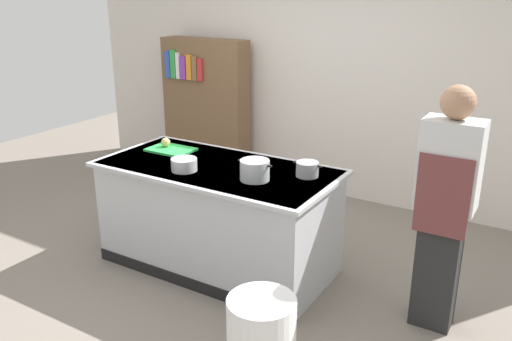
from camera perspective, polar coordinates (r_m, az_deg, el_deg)
The scene contains 11 objects.
ground_plane at distance 4.72m, azimuth -3.91°, elevation -9.94°, with size 10.00×10.00×0.00m, color slate.
back_wall at distance 6.01m, azimuth 7.50°, elevation 11.46°, with size 6.40×0.12×3.00m, color silver.
counter_island at distance 4.51m, azimuth -4.05°, elevation -4.79°, with size 1.98×0.98×0.90m.
cutting_board at distance 4.81m, azimuth -9.08°, elevation 2.21°, with size 0.40×0.28×0.02m, color green.
onion at distance 4.86m, azimuth -9.62°, elevation 2.98°, with size 0.08×0.08×0.08m, color tan.
stock_pot at distance 4.02m, azimuth -0.13°, elevation 0.04°, with size 0.29×0.22×0.16m.
sauce_pan at distance 4.12m, azimuth 5.50°, elevation 0.15°, with size 0.24×0.17×0.12m.
mixing_bowl at distance 4.27m, azimuth -7.68°, elevation 0.63°, with size 0.21×0.21×0.10m, color #B7BABF.
trash_bin at distance 3.38m, azimuth 0.58°, elevation -17.61°, with size 0.42×0.42×0.56m, color white.
person_chef at distance 3.77m, azimuth 19.51°, elevation -3.55°, with size 0.38×0.25×1.72m.
bookshelf at distance 6.58m, azimuth -5.35°, elevation 6.50°, with size 1.10×0.31×1.70m.
Camera 1 is at (2.40, -3.35, 2.31)m, focal length 37.48 mm.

